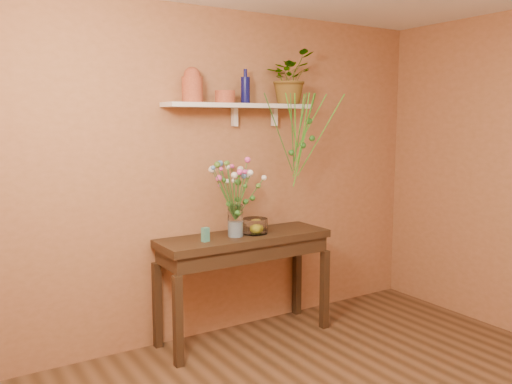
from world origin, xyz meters
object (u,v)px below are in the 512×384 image
(spider_plant, at_px, (289,78))
(bouquet, at_px, (236,180))
(sideboard, at_px, (245,250))
(glass_bowl, at_px, (255,227))
(blue_bottle, at_px, (245,90))
(glass_vase, at_px, (235,223))
(terracotta_jug, at_px, (192,85))

(spider_plant, bearing_deg, bouquet, -170.05)
(spider_plant, height_order, bouquet, spider_plant)
(sideboard, relative_size, glass_bowl, 6.85)
(spider_plant, xyz_separation_m, glass_bowl, (-0.41, -0.11, -1.23))
(blue_bottle, bearing_deg, sideboard, -124.81)
(spider_plant, relative_size, glass_vase, 1.76)
(glass_vase, bearing_deg, glass_bowl, 2.19)
(terracotta_jug, relative_size, blue_bottle, 0.97)
(spider_plant, bearing_deg, terracotta_jug, 178.05)
(glass_bowl, bearing_deg, glass_vase, -177.81)
(glass_vase, bearing_deg, blue_bottle, 38.51)
(sideboard, bearing_deg, glass_bowl, -5.96)
(bouquet, bearing_deg, blue_bottle, 38.13)
(glass_vase, relative_size, bouquet, 0.44)
(glass_vase, bearing_deg, sideboard, 10.10)
(blue_bottle, bearing_deg, terracotta_jug, -179.43)
(bouquet, xyz_separation_m, glass_bowl, (0.18, -0.00, -0.39))
(spider_plant, height_order, glass_vase, spider_plant)
(terracotta_jug, distance_m, blue_bottle, 0.48)
(sideboard, bearing_deg, glass_vase, -169.90)
(terracotta_jug, distance_m, glass_bowl, 1.24)
(glass_vase, xyz_separation_m, bouquet, (0.01, 0.01, 0.34))
(glass_vase, bearing_deg, spider_plant, 10.63)
(terracotta_jug, bearing_deg, glass_vase, -26.02)
(bouquet, bearing_deg, glass_bowl, -0.58)
(spider_plant, bearing_deg, sideboard, -169.27)
(blue_bottle, distance_m, spider_plant, 0.43)
(blue_bottle, distance_m, glass_vase, 1.09)
(bouquet, distance_m, glass_bowl, 0.43)
(sideboard, distance_m, spider_plant, 1.51)
(terracotta_jug, xyz_separation_m, blue_bottle, (0.48, 0.00, -0.02))
(spider_plant, relative_size, glass_bowl, 2.13)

